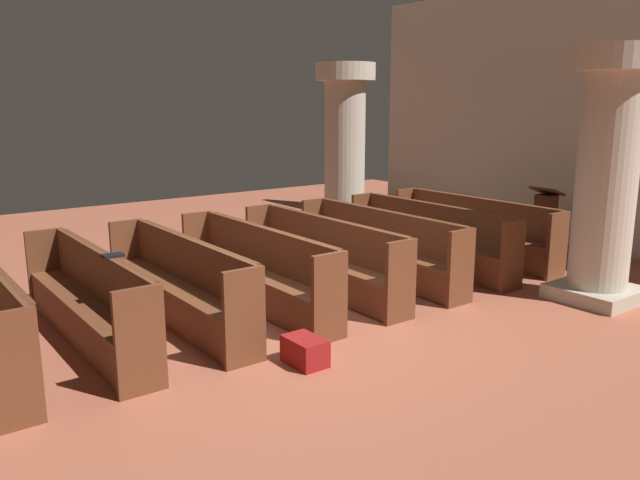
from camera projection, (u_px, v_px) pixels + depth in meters
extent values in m
plane|color=#AD5B42|center=(300.00, 319.00, 7.32)|extent=(19.20, 19.20, 0.00)
cube|color=silver|center=(601.00, 115.00, 10.40)|extent=(10.00, 0.16, 4.50)
cube|color=brown|center=(472.00, 232.00, 10.11)|extent=(2.97, 0.38, 0.05)
cube|color=brown|center=(480.00, 214.00, 10.15)|extent=(2.97, 0.04, 0.51)
cube|color=brown|center=(483.00, 199.00, 10.13)|extent=(2.85, 0.06, 0.02)
cube|color=brown|center=(406.00, 215.00, 11.29)|extent=(0.06, 0.44, 0.95)
cube|color=brown|center=(557.00, 246.00, 8.92)|extent=(0.06, 0.44, 0.95)
cube|color=brown|center=(464.00, 247.00, 10.06)|extent=(2.97, 0.03, 0.38)
cube|color=brown|center=(428.00, 240.00, 9.52)|extent=(2.97, 0.38, 0.05)
cube|color=brown|center=(436.00, 221.00, 9.56)|extent=(2.97, 0.04, 0.51)
cube|color=brown|center=(439.00, 205.00, 9.53)|extent=(2.85, 0.06, 0.02)
cube|color=brown|center=(362.00, 222.00, 10.69)|extent=(0.06, 0.44, 0.95)
cube|color=brown|center=(512.00, 256.00, 8.32)|extent=(0.06, 0.44, 0.95)
cube|color=brown|center=(419.00, 256.00, 9.46)|extent=(2.97, 0.03, 0.38)
cube|color=brown|center=(378.00, 250.00, 8.93)|extent=(2.97, 0.38, 0.05)
cube|color=brown|center=(387.00, 229.00, 8.97)|extent=(2.97, 0.04, 0.51)
cube|color=brown|center=(390.00, 212.00, 8.94)|extent=(2.85, 0.06, 0.02)
cube|color=brown|center=(314.00, 229.00, 10.10)|extent=(0.06, 0.44, 0.95)
cube|color=brown|center=(461.00, 268.00, 7.73)|extent=(0.06, 0.44, 0.95)
cube|color=brown|center=(368.00, 266.00, 8.87)|extent=(2.97, 0.03, 0.38)
cube|color=brown|center=(320.00, 260.00, 8.33)|extent=(2.97, 0.38, 0.05)
cube|color=brown|center=(330.00, 238.00, 8.37)|extent=(2.97, 0.04, 0.51)
cube|color=brown|center=(333.00, 219.00, 8.35)|extent=(2.85, 0.06, 0.02)
cube|color=brown|center=(260.00, 237.00, 9.51)|extent=(0.06, 0.44, 0.95)
cube|color=brown|center=(401.00, 282.00, 7.14)|extent=(0.06, 0.44, 0.95)
cube|color=brown|center=(309.00, 278.00, 8.28)|extent=(2.97, 0.03, 0.38)
cube|color=brown|center=(254.00, 272.00, 7.74)|extent=(2.97, 0.38, 0.05)
cube|color=brown|center=(265.00, 248.00, 7.78)|extent=(2.97, 0.04, 0.51)
cube|color=brown|center=(268.00, 228.00, 7.75)|extent=(2.85, 0.06, 0.02)
cube|color=brown|center=(198.00, 246.00, 8.91)|extent=(0.06, 0.44, 0.95)
cube|color=brown|center=(329.00, 298.00, 6.54)|extent=(0.06, 0.44, 0.95)
cube|color=brown|center=(242.00, 292.00, 7.68)|extent=(2.97, 0.03, 0.38)
cube|color=brown|center=(177.00, 287.00, 7.15)|extent=(2.97, 0.38, 0.05)
cube|color=brown|center=(189.00, 261.00, 7.19)|extent=(2.97, 0.04, 0.51)
cube|color=brown|center=(192.00, 239.00, 7.16)|extent=(2.85, 0.06, 0.02)
cube|color=brown|center=(128.00, 256.00, 8.32)|extent=(0.06, 0.44, 0.95)
cube|color=brown|center=(244.00, 318.00, 5.95)|extent=(0.06, 0.44, 0.95)
cube|color=brown|center=(163.00, 307.00, 7.09)|extent=(2.97, 0.03, 0.38)
cube|color=brown|center=(86.00, 303.00, 6.55)|extent=(2.97, 0.38, 0.05)
cube|color=brown|center=(100.00, 275.00, 6.59)|extent=(2.97, 0.04, 0.51)
cube|color=brown|center=(103.00, 251.00, 6.57)|extent=(2.85, 0.06, 0.02)
cube|color=brown|center=(47.00, 268.00, 7.73)|extent=(0.06, 0.44, 0.95)
cube|color=brown|center=(140.00, 342.00, 5.36)|extent=(0.06, 0.44, 0.95)
cube|color=brown|center=(70.00, 326.00, 6.50)|extent=(2.97, 0.03, 0.38)
cube|color=brown|center=(10.00, 372.00, 4.77)|extent=(0.06, 0.44, 0.95)
cube|color=#B6AD9A|center=(595.00, 293.00, 8.04)|extent=(0.97, 0.97, 0.18)
cylinder|color=beige|center=(606.00, 182.00, 7.74)|extent=(0.72, 0.72, 2.64)
cylinder|color=beige|center=(618.00, 58.00, 7.43)|extent=(1.05, 1.05, 0.30)
cube|color=#B6AD9A|center=(344.00, 234.00, 11.59)|extent=(0.97, 0.97, 0.18)
cylinder|color=beige|center=(345.00, 157.00, 11.28)|extent=(0.72, 0.72, 2.64)
cylinder|color=beige|center=(345.00, 72.00, 10.97)|extent=(1.05, 1.05, 0.30)
cube|color=#411E13|center=(543.00, 249.00, 10.72)|extent=(0.45, 0.45, 0.06)
cube|color=#4C2316|center=(545.00, 223.00, 10.62)|extent=(0.28, 0.28, 0.95)
cube|color=#502518|center=(547.00, 191.00, 10.50)|extent=(0.48, 0.35, 0.15)
cube|color=black|center=(113.00, 255.00, 6.30)|extent=(0.14, 0.20, 0.03)
cube|color=maroon|center=(305.00, 351.00, 6.06)|extent=(0.44, 0.29, 0.26)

